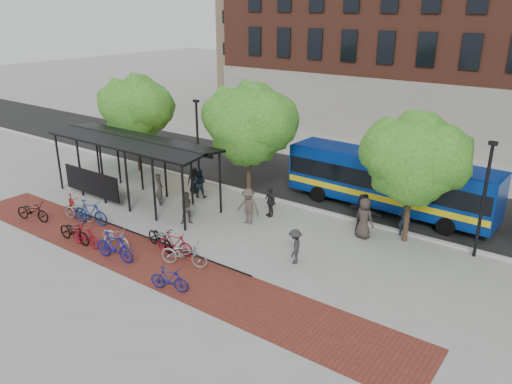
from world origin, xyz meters
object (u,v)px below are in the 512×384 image
Objects in this scene: bike_10 at (184,254)px; pedestrian_6 at (364,218)px; bike_8 at (160,238)px; pedestrian_8 at (188,208)px; pedestrian_4 at (270,201)px; pedestrian_7 at (404,220)px; pedestrian_1 at (160,189)px; bike_2 at (79,211)px; bike_4 at (74,231)px; pedestrian_5 at (363,213)px; bike_0 at (33,211)px; bus_shelter at (131,148)px; pedestrian_2 at (199,183)px; bike_11 at (169,279)px; pedestrian_9 at (295,246)px; tree_a at (136,106)px; bus at (389,180)px; bike_5 at (85,236)px; lamp_post_right at (484,197)px; lamp_post_left at (198,140)px; bike_9 at (175,244)px; tree_c at (416,156)px; bike_1 at (72,205)px; pedestrian_0 at (194,180)px; bike_7 at (115,247)px; bike_3 at (90,212)px; bike_6 at (116,237)px; pedestrian_3 at (248,206)px.

bike_10 is 1.07× the size of pedestrian_6.
pedestrian_8 is at bearing 30.31° from bike_8.
pedestrian_4 reaches higher than pedestrian_7.
pedestrian_1 reaches higher than pedestrian_8.
bike_2 is 7.56m from bike_10.
bike_8 is (3.64, 1.87, -0.02)m from bike_4.
bike_0 is at bearing 45.42° from pedestrian_5.
bus_shelter is at bearing 126.41° from pedestrian_8.
pedestrian_6 is at bearing 155.49° from pedestrian_2.
bike_11 is at bearing 97.79° from pedestrian_2.
pedestrian_9 is at bearing -87.61° from bike_2.
tree_a is at bearing -1.85° from bike_0.
bike_5 is at bearing -125.37° from bus.
bike_8 is 1.27× the size of pedestrian_7.
bike_8 is (-6.42, -10.20, -1.19)m from bus.
bike_8 is at bearing -120.07° from bus.
tree_a is at bearing -179.31° from lamp_post_right.
pedestrian_5 is 1.26× the size of pedestrian_7.
lamp_post_left reaches higher than bus.
tree_c is at bearing -60.29° from bike_9.
bike_1 is at bearing 59.56° from bike_11.
pedestrian_7 is at bearing 41.15° from pedestrian_4.
bike_5 is 1.05× the size of pedestrian_2.
tree_a is at bearing -3.31° from pedestrian_7.
pedestrian_9 is (14.92, -4.85, -3.48)m from tree_a.
bike_0 is (-19.00, -9.10, -2.23)m from lamp_post_right.
pedestrian_0 is (-0.76, 7.99, 0.25)m from bike_5.
pedestrian_4 reaches higher than bike_7.
bike_11 is (7.62, -2.12, -0.13)m from bike_3.
pedestrian_0 is 1.01× the size of pedestrian_9.
bike_8 is (7.46, 1.62, -0.01)m from bike_0.
bike_7 is 0.99× the size of bike_10.
lamp_post_left reaches higher than pedestrian_8.
pedestrian_8 is at bearing 22.67° from bike_10.
pedestrian_3 is (3.27, 5.56, 0.42)m from bike_6.
bike_4 is 1.05× the size of bike_8.
pedestrian_1 is (0.61, -3.82, -1.86)m from lamp_post_left.
tree_c is 3.82× the size of pedestrian_0.
pedestrian_6 is (7.61, 8.25, 0.36)m from bike_7.
bus is at bearing -41.97° from bike_5.
bike_2 is at bearing -63.18° from tree_a.
pedestrian_5 reaches higher than bike_11.
bike_3 is 1.05× the size of pedestrian_6.
bike_3 is 4.83m from pedestrian_8.
bike_9 is at bearing -70.18° from bike_4.
bike_11 is at bearing -121.23° from tree_c.
tree_a reaches higher than lamp_post_right.
bus_shelter is at bearing 71.19° from bike_8.
bike_10 is at bearing -93.83° from pedestrian_8.
pedestrian_9 reaches higher than bike_8.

